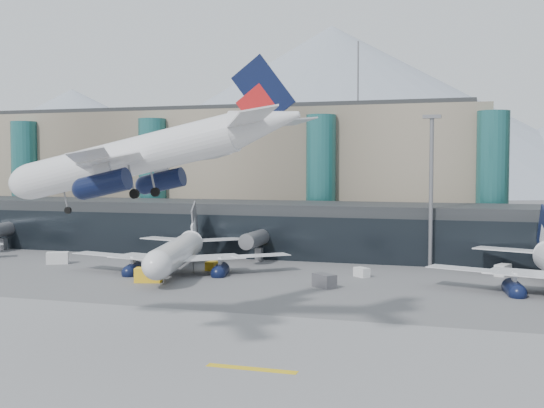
{
  "coord_description": "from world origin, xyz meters",
  "views": [
    {
      "loc": [
        38.48,
        -68.41,
        17.14
      ],
      "look_at": [
        7.14,
        32.0,
        11.23
      ],
      "focal_mm": 45.0,
      "sensor_mm": 36.0,
      "label": 1
    }
  ],
  "objects_px": {
    "veh_d": "(503,270)",
    "veh_c": "(324,281)",
    "veh_b": "(212,266)",
    "veh_h": "(148,275)",
    "veh_a": "(58,258)",
    "veh_g": "(362,272)",
    "lightmast_mid": "(431,182)",
    "jet_parked_mid": "(181,243)",
    "hero_jet": "(157,143)"
  },
  "relations": [
    {
      "from": "lightmast_mid",
      "to": "veh_a",
      "type": "relative_size",
      "value": 7.01
    },
    {
      "from": "veh_b",
      "to": "veh_h",
      "type": "xyz_separation_m",
      "value": [
        -4.52,
        -13.56,
        0.35
      ]
    },
    {
      "from": "veh_a",
      "to": "veh_b",
      "type": "xyz_separation_m",
      "value": [
        28.57,
        1.33,
        -0.31
      ]
    },
    {
      "from": "jet_parked_mid",
      "to": "veh_a",
      "type": "distance_m",
      "value": 24.29
    },
    {
      "from": "hero_jet",
      "to": "veh_b",
      "type": "relative_size",
      "value": 12.95
    },
    {
      "from": "veh_c",
      "to": "veh_h",
      "type": "height_order",
      "value": "veh_h"
    },
    {
      "from": "lightmast_mid",
      "to": "hero_jet",
      "type": "height_order",
      "value": "hero_jet"
    },
    {
      "from": "jet_parked_mid",
      "to": "veh_g",
      "type": "bearing_deg",
      "value": -98.37
    },
    {
      "from": "veh_d",
      "to": "veh_h",
      "type": "bearing_deg",
      "value": 136.16
    },
    {
      "from": "veh_d",
      "to": "veh_c",
      "type": "bearing_deg",
      "value": 150.0
    },
    {
      "from": "veh_b",
      "to": "veh_c",
      "type": "height_order",
      "value": "veh_c"
    },
    {
      "from": "veh_a",
      "to": "veh_h",
      "type": "relative_size",
      "value": 0.95
    },
    {
      "from": "lightmast_mid",
      "to": "veh_c",
      "type": "bearing_deg",
      "value": -118.45
    },
    {
      "from": "veh_a",
      "to": "veh_g",
      "type": "bearing_deg",
      "value": -25.94
    },
    {
      "from": "hero_jet",
      "to": "veh_h",
      "type": "height_order",
      "value": "hero_jet"
    },
    {
      "from": "veh_d",
      "to": "veh_g",
      "type": "height_order",
      "value": "veh_d"
    },
    {
      "from": "jet_parked_mid",
      "to": "veh_g",
      "type": "distance_m",
      "value": 29.63
    },
    {
      "from": "veh_d",
      "to": "jet_parked_mid",
      "type": "bearing_deg",
      "value": 124.43
    },
    {
      "from": "veh_g",
      "to": "veh_h",
      "type": "height_order",
      "value": "veh_h"
    },
    {
      "from": "jet_parked_mid",
      "to": "veh_h",
      "type": "distance_m",
      "value": 11.86
    },
    {
      "from": "veh_c",
      "to": "veh_d",
      "type": "xyz_separation_m",
      "value": [
        24.25,
        18.49,
        -0.08
      ]
    },
    {
      "from": "veh_a",
      "to": "veh_h",
      "type": "height_order",
      "value": "veh_h"
    },
    {
      "from": "veh_h",
      "to": "veh_d",
      "type": "bearing_deg",
      "value": 8.17
    },
    {
      "from": "lightmast_mid",
      "to": "veh_h",
      "type": "xyz_separation_m",
      "value": [
        -38.58,
        -26.84,
        -13.36
      ]
    },
    {
      "from": "jet_parked_mid",
      "to": "veh_c",
      "type": "bearing_deg",
      "value": -121.14
    },
    {
      "from": "veh_a",
      "to": "veh_g",
      "type": "relative_size",
      "value": 1.48
    },
    {
      "from": "lightmast_mid",
      "to": "veh_c",
      "type": "height_order",
      "value": "lightmast_mid"
    },
    {
      "from": "veh_h",
      "to": "veh_c",
      "type": "bearing_deg",
      "value": -8.12
    },
    {
      "from": "veh_c",
      "to": "veh_h",
      "type": "xyz_separation_m",
      "value": [
        -25.81,
        -3.26,
        0.09
      ]
    },
    {
      "from": "hero_jet",
      "to": "jet_parked_mid",
      "type": "height_order",
      "value": "hero_jet"
    },
    {
      "from": "lightmast_mid",
      "to": "veh_b",
      "type": "height_order",
      "value": "lightmast_mid"
    },
    {
      "from": "jet_parked_mid",
      "to": "veh_b",
      "type": "bearing_deg",
      "value": -77.66
    },
    {
      "from": "veh_b",
      "to": "veh_g",
      "type": "relative_size",
      "value": 1.01
    },
    {
      "from": "jet_parked_mid",
      "to": "veh_d",
      "type": "xyz_separation_m",
      "value": [
        50.09,
        10.43,
        -3.69
      ]
    },
    {
      "from": "veh_a",
      "to": "veh_c",
      "type": "xyz_separation_m",
      "value": [
        49.85,
        -8.97,
        -0.06
      ]
    },
    {
      "from": "hero_jet",
      "to": "veh_a",
      "type": "relative_size",
      "value": 8.79
    },
    {
      "from": "veh_a",
      "to": "veh_b",
      "type": "distance_m",
      "value": 28.6
    },
    {
      "from": "veh_d",
      "to": "veh_h",
      "type": "xyz_separation_m",
      "value": [
        -50.05,
        -21.75,
        0.17
      ]
    },
    {
      "from": "hero_jet",
      "to": "veh_g",
      "type": "xyz_separation_m",
      "value": [
        11.73,
        45.37,
        -18.53
      ]
    },
    {
      "from": "veh_c",
      "to": "jet_parked_mid",
      "type": "bearing_deg",
      "value": -158.04
    },
    {
      "from": "veh_h",
      "to": "veh_b",
      "type": "bearing_deg",
      "value": 56.25
    },
    {
      "from": "hero_jet",
      "to": "veh_d",
      "type": "xyz_separation_m",
      "value": [
        32.57,
        53.02,
        -18.36
      ]
    },
    {
      "from": "veh_a",
      "to": "veh_h",
      "type": "distance_m",
      "value": 26.98
    },
    {
      "from": "lightmast_mid",
      "to": "veh_a",
      "type": "distance_m",
      "value": 65.69
    },
    {
      "from": "veh_a",
      "to": "veh_c",
      "type": "relative_size",
      "value": 1.05
    },
    {
      "from": "hero_jet",
      "to": "veh_b",
      "type": "height_order",
      "value": "hero_jet"
    },
    {
      "from": "veh_a",
      "to": "veh_d",
      "type": "relative_size",
      "value": 1.17
    },
    {
      "from": "veh_c",
      "to": "veh_h",
      "type": "relative_size",
      "value": 0.91
    },
    {
      "from": "jet_parked_mid",
      "to": "veh_d",
      "type": "distance_m",
      "value": 51.29
    },
    {
      "from": "veh_d",
      "to": "veh_g",
      "type": "relative_size",
      "value": 1.26
    }
  ]
}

